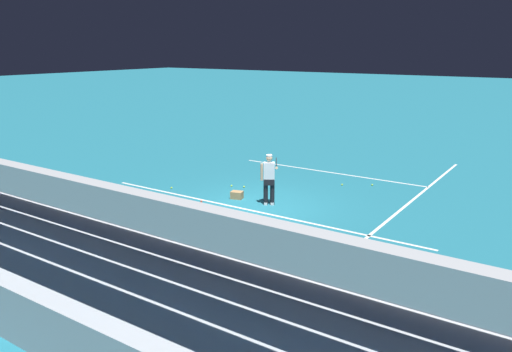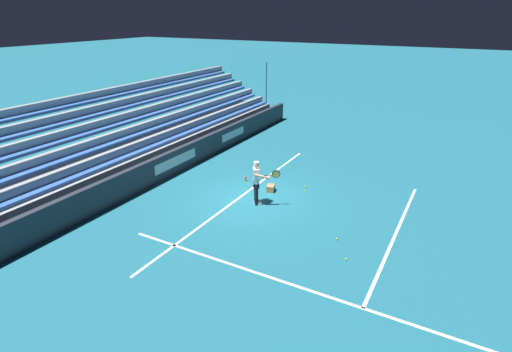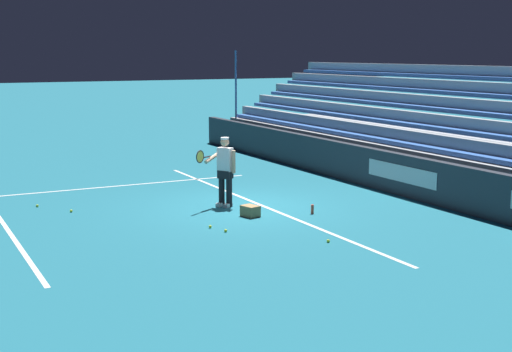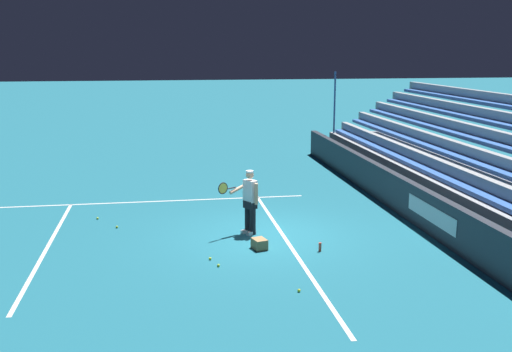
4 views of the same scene
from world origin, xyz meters
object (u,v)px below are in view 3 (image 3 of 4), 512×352
ball_box_cardboard (250,211)px  tennis_ball_stray_back (328,241)px  tennis_player (224,171)px  tennis_ball_far_left (210,227)px  tennis_ball_far_right (37,206)px  tennis_ball_midcourt (71,211)px  tennis_ball_by_box (226,231)px  water_bottle (312,209)px

ball_box_cardboard → tennis_ball_stray_back: size_ratio=6.06×
tennis_player → tennis_ball_far_left: (-1.88, 1.21, -0.86)m
tennis_ball_far_left → tennis_ball_far_right: bearing=36.9°
tennis_ball_stray_back → tennis_ball_midcourt: bearing=37.7°
tennis_ball_by_box → water_bottle: bearing=-75.6°
tennis_ball_midcourt → tennis_player: bearing=-106.7°
tennis_ball_far_left → water_bottle: size_ratio=0.30×
tennis_ball_midcourt → tennis_ball_by_box: size_ratio=1.00×
tennis_player → water_bottle: tennis_player is taller
tennis_player → tennis_ball_by_box: 2.73m
tennis_ball_midcourt → ball_box_cardboard: bearing=-123.2°
tennis_player → tennis_ball_midcourt: size_ratio=25.98×
tennis_player → tennis_ball_midcourt: bearing=73.3°
ball_box_cardboard → tennis_ball_far_right: 5.36m
ball_box_cardboard → tennis_ball_far_left: bearing=115.0°
tennis_player → tennis_ball_far_left: size_ratio=25.98×
tennis_ball_by_box → tennis_ball_far_right: 5.36m
ball_box_cardboard → tennis_ball_by_box: bearing=133.6°
tennis_player → tennis_ball_far_left: bearing=147.3°
tennis_player → tennis_ball_stray_back: bearing=-174.2°
tennis_player → water_bottle: bearing=-138.9°
ball_box_cardboard → tennis_ball_far_right: ball_box_cardboard is taller
water_bottle → tennis_ball_far_right: bearing=56.5°
tennis_ball_midcourt → tennis_ball_far_right: size_ratio=1.00×
ball_box_cardboard → tennis_ball_by_box: size_ratio=6.06×
tennis_ball_far_right → water_bottle: water_bottle is taller
ball_box_cardboard → tennis_ball_stray_back: bearing=-172.7°
tennis_ball_by_box → water_bottle: (0.65, -2.55, 0.08)m
tennis_ball_midcourt → tennis_ball_by_box: 4.22m
tennis_ball_midcourt → tennis_ball_far_right: (0.97, 0.61, 0.00)m
tennis_player → tennis_ball_far_right: size_ratio=25.98×
tennis_ball_far_left → tennis_ball_midcourt: bearing=38.3°
tennis_ball_by_box → water_bottle: size_ratio=0.30×
tennis_ball_by_box → water_bottle: 2.63m
tennis_player → ball_box_cardboard: size_ratio=4.29×
tennis_player → tennis_ball_far_right: 4.69m
tennis_ball_by_box → tennis_ball_stray_back: bearing=-139.0°
tennis_player → tennis_ball_by_box: (-2.36, 1.06, -0.86)m
tennis_ball_far_right → tennis_ball_far_left: bearing=-143.1°
tennis_player → tennis_ball_far_right: bearing=63.9°
tennis_ball_stray_back → tennis_player: bearing=5.8°
tennis_ball_far_left → tennis_ball_stray_back: 2.71m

